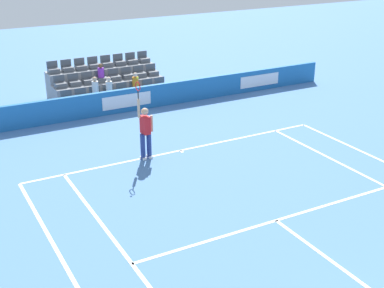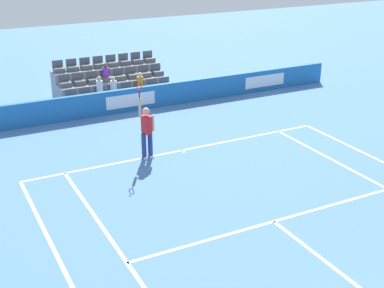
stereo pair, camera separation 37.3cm
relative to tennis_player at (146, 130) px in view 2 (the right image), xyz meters
The scene contains 7 objects.
line_baseline 1.65m from the tennis_player, behind, with size 10.97×0.10×0.01m, color white.
line_service 5.68m from the tennis_player, 103.68° to the left, with size 8.23×0.10×0.01m, color white.
line_singles_sideline_left 6.59m from the tennis_player, 64.61° to the left, with size 0.10×11.89×0.01m, color white.
line_centre_mark 1.65m from the tennis_player, behind, with size 0.10×0.20×0.01m, color white.
sponsor_barrier 5.19m from the tennis_player, 104.84° to the right, with size 20.32×0.22×0.98m.
tennis_player is the anchor object (origin of this frame).
stadium_stand 7.43m from the tennis_player, 100.26° to the right, with size 4.96×2.85×1.76m.
Camera 2 is at (7.55, 3.54, 7.16)m, focal length 49.98 mm.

